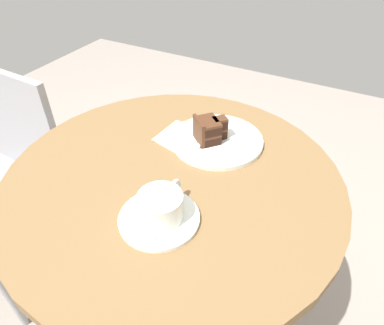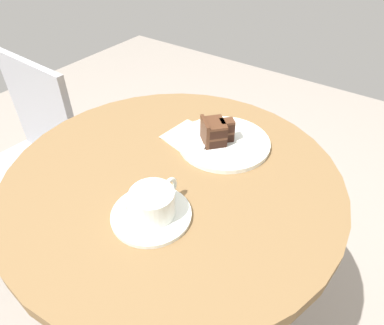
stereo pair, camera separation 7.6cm
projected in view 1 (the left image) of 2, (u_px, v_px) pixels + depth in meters
The scene contains 9 objects.
cafe_table at pixel (174, 211), 0.87m from camera, with size 0.78×0.78×0.73m.
saucer at pixel (159, 218), 0.68m from camera, with size 0.16×0.16×0.01m.
coffee_cup at pixel (161, 205), 0.66m from camera, with size 0.12×0.09×0.06m.
teaspoon at pixel (136, 221), 0.67m from camera, with size 0.04×0.09×0.00m.
cake_plate at pixel (217, 140), 0.89m from camera, with size 0.24×0.24×0.01m.
cake_slice at pixel (209, 130), 0.86m from camera, with size 0.09×0.09×0.07m.
fork at pixel (205, 128), 0.92m from camera, with size 0.15×0.05×0.00m.
napkin at pixel (184, 138), 0.90m from camera, with size 0.15×0.15×0.00m.
cafe_chair at pixel (9, 171), 1.18m from camera, with size 0.40×0.40×0.82m.
Camera 1 is at (-0.50, -0.32, 1.26)m, focal length 32.00 mm.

